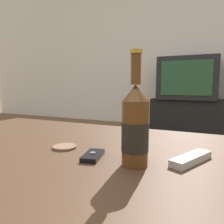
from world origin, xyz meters
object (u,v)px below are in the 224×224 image
(tv_stand, at_px, (186,115))
(remote_control, at_px, (191,159))
(television, at_px, (188,78))
(cell_phone, at_px, (93,156))
(beer_bottle, at_px, (135,126))

(tv_stand, relative_size, remote_control, 6.03)
(television, height_order, cell_phone, television)
(tv_stand, xyz_separation_m, television, (-0.00, -0.00, 0.52))
(television, distance_m, cell_phone, 2.79)
(tv_stand, distance_m, television, 0.52)
(tv_stand, relative_size, beer_bottle, 3.24)
(remote_control, bearing_deg, television, 120.41)
(beer_bottle, height_order, remote_control, beer_bottle)
(tv_stand, bearing_deg, television, -90.00)
(beer_bottle, xyz_separation_m, remote_control, (0.14, 0.09, -0.10))
(television, distance_m, remote_control, 2.72)
(tv_stand, bearing_deg, cell_phone, -89.95)
(cell_phone, distance_m, remote_control, 0.28)
(television, height_order, beer_bottle, television)
(television, relative_size, cell_phone, 7.39)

